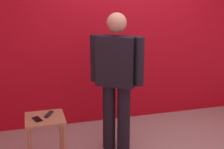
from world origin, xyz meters
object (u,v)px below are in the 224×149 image
side_table (45,128)px  tv_remote (49,114)px  cell_phone (37,119)px  standing_person (116,76)px

side_table → tv_remote: 0.16m
side_table → cell_phone: bearing=-151.4°
cell_phone → standing_person: bearing=-3.3°
cell_phone → tv_remote: size_ratio=0.85×
standing_person → tv_remote: 0.92m
side_table → cell_phone: cell_phone is taller
standing_person → tv_remote: standing_person is taller
standing_person → cell_phone: bearing=-163.9°
cell_phone → tv_remote: bearing=16.4°
side_table → cell_phone: (-0.08, -0.04, 0.14)m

